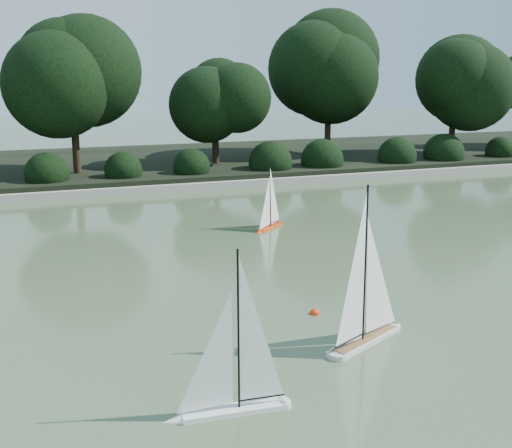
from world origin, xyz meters
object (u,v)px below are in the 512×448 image
at_px(sailboat_orange, 268,218).
at_px(race_buoy, 315,314).
at_px(sailboat_white_a, 224,388).
at_px(sailboat_white_b, 371,315).

bearing_deg(sailboat_orange, race_buoy, -103.89).
height_order(sailboat_white_a, sailboat_white_b, sailboat_white_b).
bearing_deg(sailboat_white_a, sailboat_white_b, 25.41).
bearing_deg(sailboat_orange, sailboat_white_b, -98.96).
distance_m(sailboat_white_a, race_buoy, 2.60).
bearing_deg(sailboat_white_b, sailboat_white_a, -154.59).
distance_m(sailboat_orange, race_buoy, 4.46).
bearing_deg(sailboat_orange, sailboat_white_a, -114.55).
height_order(sailboat_orange, race_buoy, sailboat_orange).
bearing_deg(sailboat_white_b, sailboat_orange, 81.04).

